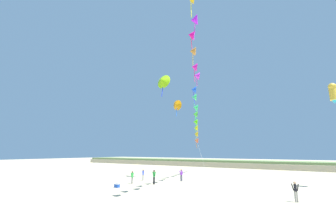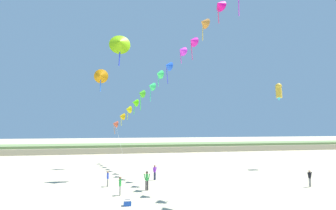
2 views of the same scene
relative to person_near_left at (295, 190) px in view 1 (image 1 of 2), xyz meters
name	(u,v)px [view 1 (image 1 of 2)]	position (x,y,z in m)	size (l,w,h in m)	color
ground_plane	(110,206)	(-11.47, -9.33, -0.94)	(240.00, 240.00, 0.00)	#C1B28E
dune_ridge	(259,164)	(-11.47, 39.14, -0.06)	(120.00, 9.12, 1.77)	tan
person_near_left	(295,190)	(0.00, 0.00, 0.00)	(0.57, 0.22, 1.63)	gray
person_near_right	(181,174)	(-14.42, 6.12, 0.00)	(0.54, 0.35, 1.64)	#282D4C
person_mid_center	(132,176)	(-18.23, 0.32, -0.03)	(0.21, 0.55, 1.58)	gray
person_far_left	(143,174)	(-19.40, 3.83, -0.06)	(0.21, 0.53, 1.53)	gray
person_far_right	(154,176)	(-15.78, 1.68, 0.06)	(0.61, 0.24, 1.73)	black
kite_banner_string	(195,88)	(-12.56, 7.17, 12.35)	(14.09, 26.84, 20.76)	#D05236
large_kite_low_lead	(333,92)	(4.04, 10.49, 9.94)	(0.88, 0.99, 2.52)	gold
large_kite_mid_trail	(163,81)	(-18.42, 7.13, 14.57)	(2.48, 1.38, 4.06)	#86CB10
large_kite_high_solo	(177,105)	(-21.05, 15.70, 12.24)	(2.15, 0.97, 3.37)	orange
beach_cooler	(117,186)	(-17.71, -2.73, -0.73)	(0.58, 0.41, 0.46)	blue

